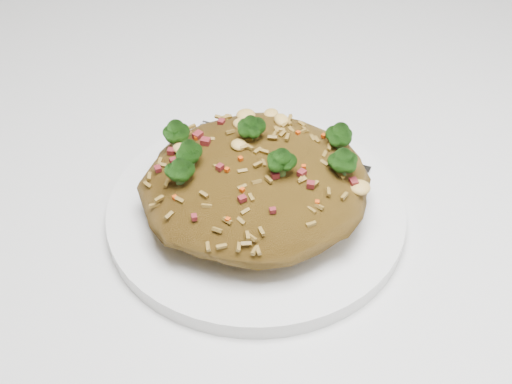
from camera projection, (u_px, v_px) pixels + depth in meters
dining_table at (222, 253)px, 0.68m from camera, size 1.20×0.80×0.75m
plate at (256, 212)px, 0.58m from camera, size 0.24×0.24×0.01m
fried_rice at (256, 176)px, 0.56m from camera, size 0.18×0.17×0.07m
fork at (290, 150)px, 0.63m from camera, size 0.14×0.11×0.00m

